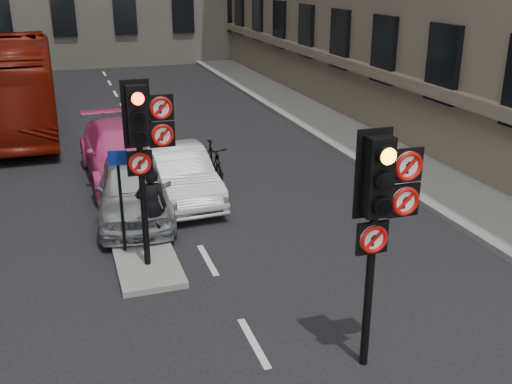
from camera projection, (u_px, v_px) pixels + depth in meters
pavement_right at (363, 139)px, 20.40m from camera, size 3.00×50.00×0.16m
centre_island at (148, 266)px, 11.72m from camera, size 1.20×2.00×0.12m
signal_near at (381, 202)px, 8.05m from camera, size 0.91×0.40×3.58m
signal_far at (144, 135)px, 10.81m from camera, size 0.91×0.40×3.58m
car_silver at (133, 188)px, 14.00m from camera, size 2.07×4.35×1.43m
car_white at (179, 174)px, 15.13m from camera, size 1.60×4.05×1.31m
car_pink at (125, 153)px, 16.51m from camera, size 2.33×5.31×1.52m
bus_red at (16, 84)px, 21.97m from camera, size 2.64×11.05×3.07m
motorcycle at (213, 164)px, 16.19m from camera, size 0.54×1.91×1.15m
motorcyclist at (152, 207)px, 12.40m from camera, size 0.69×0.50×1.77m
info_sign at (120, 187)px, 11.76m from camera, size 0.37×0.13×2.13m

